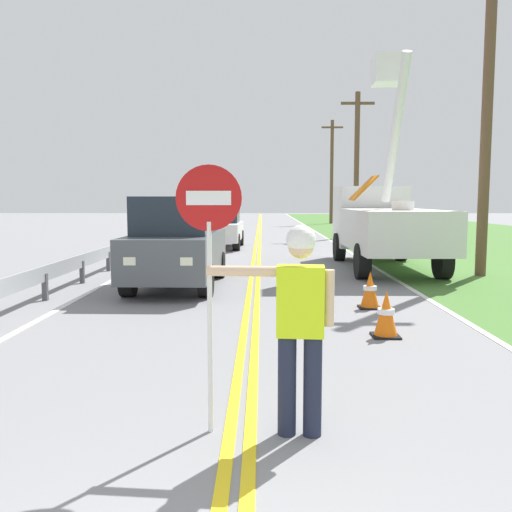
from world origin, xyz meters
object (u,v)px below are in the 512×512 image
Objects in this scene: oncoming_sedan_second at (219,228)px; traffic_cone_mid at (370,291)px; utility_pole_near at (488,99)px; utility_pole_far at (332,170)px; utility_pole_mid at (357,162)px; flagger_worker at (299,317)px; traffic_cone_lead at (386,315)px; utility_bucket_truck at (382,220)px; oncoming_suv_nearest at (178,241)px; stop_sign_paddle at (209,238)px.

traffic_cone_mid is at bearing -73.42° from oncoming_sedan_second.
utility_pole_near is 1.03× the size of utility_pole_far.
utility_pole_mid reaches higher than traffic_cone_mid.
flagger_worker is 3.81m from traffic_cone_lead.
traffic_cone_mid is at bearing 72.89° from flagger_worker.
traffic_cone_lead is at bearing -98.52° from utility_pole_mid.
utility_bucket_truck is at bearing 140.05° from utility_pole_near.
utility_bucket_truck is at bearing 75.90° from traffic_cone_mid.
oncoming_sedan_second is at bearing 106.58° from traffic_cone_mid.
traffic_cone_mid is (-3.12, -19.90, -3.74)m from utility_pole_mid.
traffic_cone_lead is 1.00× the size of traffic_cone_mid.
oncoming_suv_nearest is 0.52× the size of utility_pole_near.
oncoming_suv_nearest is at bearing -103.08° from utility_pole_far.
oncoming_sedan_second reaches higher than traffic_cone_lead.
utility_pole_near is 15.50m from utility_pole_mid.
oncoming_suv_nearest is at bearing 147.16° from traffic_cone_mid.
utility_pole_far reaches higher than oncoming_suv_nearest.
utility_pole_near is 7.26m from traffic_cone_mid.
utility_pole_mid is at bearing 92.64° from utility_pole_near.
utility_pole_mid is (5.60, 25.41, 2.37)m from stop_sign_paddle.
utility_pole_near is (2.25, -1.88, 3.19)m from utility_bucket_truck.
utility_pole_far is at bearing 83.95° from traffic_cone_mid.
utility_pole_mid is 16.50m from utility_pole_far.
traffic_cone_mid is at bearing 85.11° from traffic_cone_lead.
oncoming_sedan_second is at bearing 96.58° from flagger_worker.
oncoming_suv_nearest is at bearing 100.62° from stop_sign_paddle.
stop_sign_paddle is 18.48m from oncoming_sedan_second.
traffic_cone_lead is (3.66, -15.05, -0.50)m from oncoming_sedan_second.
traffic_cone_lead and traffic_cone_mid have the same top height.
flagger_worker is 0.78× the size of stop_sign_paddle.
utility_pole_near is at bearing 57.56° from stop_sign_paddle.
utility_pole_mid is 20.49m from traffic_cone_mid.
utility_pole_far is (6.34, 41.88, 2.80)m from stop_sign_paddle.
utility_bucket_truck is 0.88× the size of utility_pole_mid.
flagger_worker is 11.98m from utility_pole_near.
traffic_cone_lead is (-3.30, -22.05, -3.74)m from utility_pole_mid.
utility_pole_mid is 22.61m from traffic_cone_lead.
oncoming_sedan_second is 13.47m from traffic_cone_mid.
oncoming_suv_nearest is 34.87m from utility_pole_far.
utility_pole_far is at bearing 84.01° from traffic_cone_lead.
traffic_cone_lead is at bearing -76.34° from oncoming_sedan_second.
traffic_cone_mid is at bearing -32.84° from oncoming_suv_nearest.
utility_pole_mid reaches higher than traffic_cone_lead.
utility_pole_mid is at bearing 81.48° from traffic_cone_lead.
oncoming_sedan_second is (0.15, 10.32, -0.23)m from oncoming_suv_nearest.
utility_pole_near is at bearing 60.97° from flagger_worker.
utility_bucket_truck is 0.77× the size of utility_pole_near.
stop_sign_paddle is 4.29m from traffic_cone_lead.
flagger_worker is at bearing -105.52° from utility_bucket_truck.
flagger_worker is 1.02m from stop_sign_paddle.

